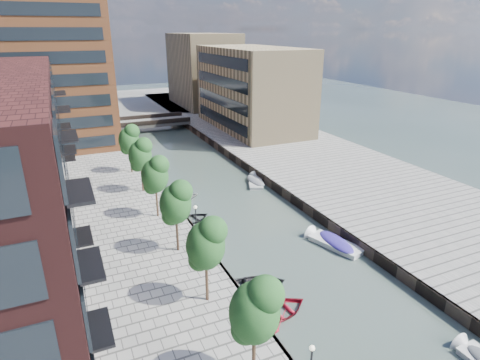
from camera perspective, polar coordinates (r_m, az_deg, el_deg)
water at (r=49.19m, az=-4.00°, el=-0.67°), size 300.00×300.00×0.00m
quay_right at (r=56.19m, az=11.47°, el=2.25°), size 20.00×140.00×1.00m
quay_wall_left at (r=47.42m, az=-10.94°, el=-1.20°), size 0.25×140.00×1.00m
quay_wall_right at (r=51.28m, az=2.38°, el=0.86°), size 0.25×140.00×1.00m
far_closure at (r=105.71m, az=-15.64°, el=10.46°), size 80.00×40.00×1.00m
apartment_block at (r=34.81m, az=-30.33°, el=1.31°), size 8.00×38.00×14.00m
tower at (r=68.14m, az=-26.62°, el=17.05°), size 18.00×18.00×30.00m
tan_block_near at (r=73.03m, az=1.73°, el=12.90°), size 12.00×25.00×14.00m
tan_block_far at (r=96.83m, az=-5.23°, el=15.33°), size 12.00×20.00×16.00m
bridge at (r=78.45m, az=-12.30°, el=8.08°), size 13.00×6.00×1.30m
tree_1 at (r=20.16m, az=2.08°, el=-17.83°), size 2.50×2.50×5.95m
tree_2 at (r=25.55m, az=-4.93°, el=-8.83°), size 2.50×2.50×5.95m
tree_3 at (r=31.58m, az=-9.19°, el=-3.03°), size 2.50×2.50×5.95m
tree_4 at (r=37.95m, az=-12.03°, el=0.88°), size 2.50×2.50×5.95m
tree_5 at (r=44.50m, az=-14.04°, el=3.66°), size 2.50×2.50×5.95m
tree_6 at (r=51.17m, az=-15.54°, el=5.71°), size 2.50×2.50×5.95m
lamp_1 at (r=31.79m, az=-6.26°, el=-6.29°), size 0.24×0.24×4.12m
lamp_2 at (r=46.19m, az=-12.51°, el=2.07°), size 0.24×0.24×4.12m
sloop_1 at (r=30.34m, az=1.81°, el=-15.40°), size 5.58×4.35×1.06m
sloop_2 at (r=28.45m, az=5.63°, el=-18.33°), size 4.66×3.63×0.88m
sloop_3 at (r=45.17m, az=-8.41°, el=-2.86°), size 4.79×3.77×0.90m
sloop_4 at (r=40.27m, az=-7.00°, el=-5.83°), size 4.54×3.66×0.83m
motorboat_3 at (r=36.70m, az=12.83°, el=-8.64°), size 3.36×5.57×1.76m
motorboat_4 at (r=49.62m, az=2.20°, el=-0.21°), size 3.27×4.86×1.54m
car at (r=74.30m, az=-1.95°, el=8.00°), size 1.90×3.59×1.16m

